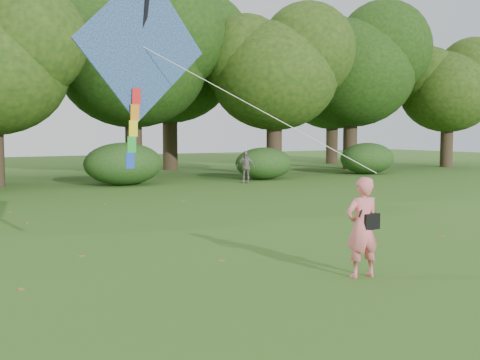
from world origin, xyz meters
TOP-DOWN VIEW (x-y plane):
  - ground at (0.00, 0.00)m, footprint 100.00×100.00m
  - man_kite_flyer at (0.76, -0.10)m, footprint 0.65×0.47m
  - bystander_right at (8.21, 16.13)m, footprint 0.90×0.83m
  - crossbody_bag at (0.88, -0.13)m, footprint 0.43×0.20m
  - flying_kite at (-2.27, 1.81)m, footprint 4.50×2.26m
  - tree_line at (1.67, 22.88)m, footprint 54.70×15.30m
  - shrub_band at (-0.72, 17.60)m, footprint 39.15×3.22m
  - fallen_leaves at (-0.54, 4.99)m, footprint 10.06×13.74m

SIDE VIEW (x-z plane):
  - ground at x=0.00m, z-range 0.00..0.00m
  - fallen_leaves at x=-0.54m, z-range 0.00..0.01m
  - bystander_right at x=8.21m, z-range 0.00..1.48m
  - man_kite_flyer at x=0.76m, z-range 0.00..1.65m
  - shrub_band at x=-0.72m, z-range -0.08..1.79m
  - crossbody_bag at x=0.88m, z-range 0.59..1.28m
  - flying_kite at x=-2.27m, z-range 2.07..5.37m
  - tree_line at x=1.67m, z-range 0.86..10.35m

